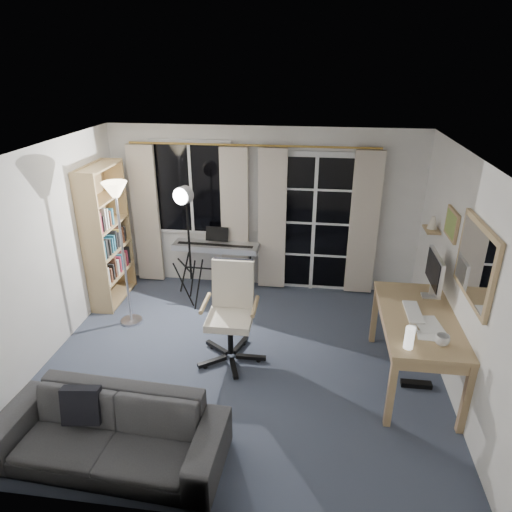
{
  "coord_description": "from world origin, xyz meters",
  "views": [
    {
      "loc": [
        0.75,
        -4.34,
        3.26
      ],
      "look_at": [
        0.12,
        0.35,
        1.19
      ],
      "focal_mm": 32.0,
      "sensor_mm": 36.0,
      "label": 1
    }
  ],
  "objects_px": {
    "bookshelf": "(104,239)",
    "office_chair": "(232,303)",
    "torchiere_lamp": "(118,212)",
    "sofa": "(108,424)",
    "keyboard_piano": "(216,248)",
    "studio_light": "(185,210)",
    "desk": "(418,324)",
    "mug": "(442,339)",
    "monitor": "(434,272)"
  },
  "relations": [
    {
      "from": "bookshelf",
      "to": "office_chair",
      "type": "relative_size",
      "value": 1.7
    },
    {
      "from": "torchiere_lamp",
      "to": "sofa",
      "type": "bearing_deg",
      "value": -72.29
    },
    {
      "from": "bookshelf",
      "to": "torchiere_lamp",
      "type": "relative_size",
      "value": 1.03
    },
    {
      "from": "keyboard_piano",
      "to": "studio_light",
      "type": "relative_size",
      "value": 0.71
    },
    {
      "from": "desk",
      "to": "mug",
      "type": "height_order",
      "value": "mug"
    },
    {
      "from": "keyboard_piano",
      "to": "desk",
      "type": "bearing_deg",
      "value": -33.13
    },
    {
      "from": "bookshelf",
      "to": "mug",
      "type": "relative_size",
      "value": 14.79
    },
    {
      "from": "office_chair",
      "to": "studio_light",
      "type": "bearing_deg",
      "value": 127.15
    },
    {
      "from": "office_chair",
      "to": "sofa",
      "type": "height_order",
      "value": "office_chair"
    },
    {
      "from": "keyboard_piano",
      "to": "office_chair",
      "type": "xyz_separation_m",
      "value": [
        0.52,
        -1.56,
        -0.01
      ]
    },
    {
      "from": "torchiere_lamp",
      "to": "monitor",
      "type": "xyz_separation_m",
      "value": [
        3.68,
        -0.3,
        -0.42
      ]
    },
    {
      "from": "monitor",
      "to": "mug",
      "type": "bearing_deg",
      "value": -95.94
    },
    {
      "from": "bookshelf",
      "to": "office_chair",
      "type": "distance_m",
      "value": 2.28
    },
    {
      "from": "desk",
      "to": "monitor",
      "type": "relative_size",
      "value": 2.6
    },
    {
      "from": "sofa",
      "to": "monitor",
      "type": "bearing_deg",
      "value": 35.31
    },
    {
      "from": "desk",
      "to": "mug",
      "type": "distance_m",
      "value": 0.54
    },
    {
      "from": "keyboard_piano",
      "to": "sofa",
      "type": "distance_m",
      "value": 3.27
    },
    {
      "from": "desk",
      "to": "monitor",
      "type": "xyz_separation_m",
      "value": [
        0.2,
        0.45,
        0.41
      ]
    },
    {
      "from": "office_chair",
      "to": "desk",
      "type": "bearing_deg",
      "value": -7.31
    },
    {
      "from": "monitor",
      "to": "desk",
      "type": "bearing_deg",
      "value": -113.71
    },
    {
      "from": "studio_light",
      "to": "sofa",
      "type": "bearing_deg",
      "value": -69.1
    },
    {
      "from": "torchiere_lamp",
      "to": "bookshelf",
      "type": "bearing_deg",
      "value": 132.0
    },
    {
      "from": "bookshelf",
      "to": "keyboard_piano",
      "type": "xyz_separation_m",
      "value": [
        1.47,
        0.48,
        -0.24
      ]
    },
    {
      "from": "studio_light",
      "to": "desk",
      "type": "distance_m",
      "value": 3.17
    },
    {
      "from": "mug",
      "to": "monitor",
      "type": "bearing_deg",
      "value": 84.22
    },
    {
      "from": "torchiere_lamp",
      "to": "monitor",
      "type": "height_order",
      "value": "torchiere_lamp"
    },
    {
      "from": "bookshelf",
      "to": "monitor",
      "type": "distance_m",
      "value": 4.29
    },
    {
      "from": "torchiere_lamp",
      "to": "monitor",
      "type": "relative_size",
      "value": 3.27
    },
    {
      "from": "bookshelf",
      "to": "sofa",
      "type": "relative_size",
      "value": 0.97
    },
    {
      "from": "keyboard_piano",
      "to": "sofa",
      "type": "bearing_deg",
      "value": -92.14
    },
    {
      "from": "bookshelf",
      "to": "sofa",
      "type": "distance_m",
      "value": 3.07
    },
    {
      "from": "desk",
      "to": "sofa",
      "type": "xyz_separation_m",
      "value": [
        -2.79,
        -1.44,
        -0.32
      ]
    },
    {
      "from": "studio_light",
      "to": "desk",
      "type": "height_order",
      "value": "studio_light"
    },
    {
      "from": "torchiere_lamp",
      "to": "keyboard_piano",
      "type": "relative_size",
      "value": 1.51
    },
    {
      "from": "mug",
      "to": "office_chair",
      "type": "bearing_deg",
      "value": 160.63
    },
    {
      "from": "studio_light",
      "to": "monitor",
      "type": "distance_m",
      "value": 3.14
    },
    {
      "from": "office_chair",
      "to": "desk",
      "type": "relative_size",
      "value": 0.76
    },
    {
      "from": "torchiere_lamp",
      "to": "mug",
      "type": "xyz_separation_m",
      "value": [
        3.59,
        -1.25,
        -0.66
      ]
    },
    {
      "from": "torchiere_lamp",
      "to": "mug",
      "type": "relative_size",
      "value": 14.35
    },
    {
      "from": "keyboard_piano",
      "to": "mug",
      "type": "height_order",
      "value": "keyboard_piano"
    },
    {
      "from": "torchiere_lamp",
      "to": "desk",
      "type": "bearing_deg",
      "value": -12.11
    },
    {
      "from": "mug",
      "to": "sofa",
      "type": "bearing_deg",
      "value": -161.88
    },
    {
      "from": "desk",
      "to": "sofa",
      "type": "bearing_deg",
      "value": -152.75
    },
    {
      "from": "torchiere_lamp",
      "to": "sofa",
      "type": "xyz_separation_m",
      "value": [
        0.7,
        -2.19,
        -1.15
      ]
    },
    {
      "from": "office_chair",
      "to": "keyboard_piano",
      "type": "bearing_deg",
      "value": 108.17
    },
    {
      "from": "studio_light",
      "to": "keyboard_piano",
      "type": "bearing_deg",
      "value": 82.59
    },
    {
      "from": "studio_light",
      "to": "torchiere_lamp",
      "type": "bearing_deg",
      "value": -121.34
    },
    {
      "from": "desk",
      "to": "monitor",
      "type": "bearing_deg",
      "value": 66.29
    },
    {
      "from": "keyboard_piano",
      "to": "mug",
      "type": "bearing_deg",
      "value": -38.86
    },
    {
      "from": "bookshelf",
      "to": "desk",
      "type": "bearing_deg",
      "value": -18.89
    }
  ]
}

